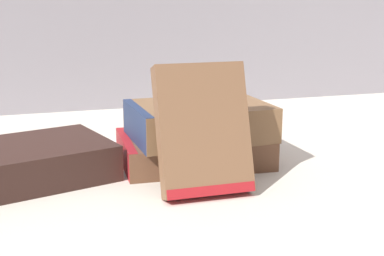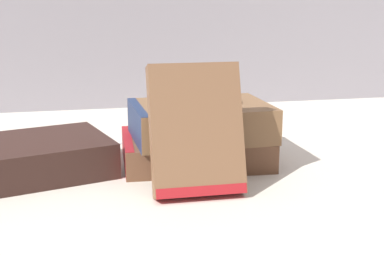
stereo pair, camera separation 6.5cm
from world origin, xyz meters
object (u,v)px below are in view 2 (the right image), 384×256
object	(u,v)px
pocket_watch	(225,100)
book_leaning_front	(196,134)
book_flat_bottom	(191,149)
reading_glasses	(130,141)
book_side_left	(7,161)
book_flat_top	(197,121)

from	to	relation	value
pocket_watch	book_leaning_front	bearing A→B (deg)	-120.16
pocket_watch	book_flat_bottom	bearing A→B (deg)	170.28
pocket_watch	reading_glasses	world-z (taller)	pocket_watch
book_side_left	book_flat_bottom	bearing A→B (deg)	-11.46
book_leaning_front	pocket_watch	xyz separation A→B (m)	(0.07, 0.11, 0.02)
book_flat_bottom	book_flat_top	size ratio (longest dim) A/B	1.09
book_leaning_front	reading_glasses	size ratio (longest dim) A/B	1.45
book_flat_bottom	pocket_watch	size ratio (longest dim) A/B	4.41
book_side_left	reading_glasses	size ratio (longest dim) A/B	2.58
book_flat_bottom	book_side_left	size ratio (longest dim) A/B	0.75
book_side_left	book_leaning_front	world-z (taller)	book_leaning_front
book_side_left	reading_glasses	distance (m)	0.23
book_flat_bottom	book_side_left	xyz separation A→B (m)	(-0.25, -0.02, 0.00)
reading_glasses	pocket_watch	bearing A→B (deg)	-26.72
book_side_left	reading_glasses	bearing A→B (deg)	24.03
book_flat_bottom	book_leaning_front	xyz separation A→B (m)	(-0.02, -0.12, 0.05)
book_side_left	pocket_watch	bearing A→B (deg)	-13.77
book_flat_top	pocket_watch	world-z (taller)	pocket_watch
book_side_left	book_leaning_front	distance (m)	0.26
book_flat_top	book_leaning_front	xyz separation A→B (m)	(-0.02, -0.11, 0.01)
book_flat_bottom	book_leaning_front	world-z (taller)	book_leaning_front
book_flat_top	book_side_left	distance (m)	0.26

